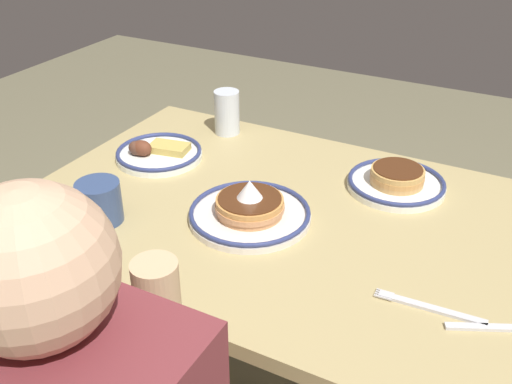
% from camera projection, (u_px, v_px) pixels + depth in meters
% --- Properties ---
extents(dining_table, '(1.12, 0.78, 0.73)m').
position_uv_depth(dining_table, '(277.00, 254.00, 1.34)').
color(dining_table, tan).
rests_on(dining_table, ground_plane).
extents(plate_near_main, '(0.22, 0.22, 0.05)m').
position_uv_depth(plate_near_main, '(396.00, 181.00, 1.36)').
color(plate_near_main, white).
rests_on(plate_near_main, dining_table).
extents(plate_center_pancakes, '(0.22, 0.22, 0.05)m').
position_uv_depth(plate_center_pancakes, '(157.00, 153.00, 1.49)').
color(plate_center_pancakes, white).
rests_on(plate_center_pancakes, dining_table).
extents(plate_far_companion, '(0.26, 0.26, 0.09)m').
position_uv_depth(plate_far_companion, '(250.00, 210.00, 1.24)').
color(plate_far_companion, silver).
rests_on(plate_far_companion, dining_table).
extents(coffee_mug, '(0.09, 0.12, 0.09)m').
position_uv_depth(coffee_mug, '(100.00, 201.00, 1.23)').
color(coffee_mug, '#334772').
rests_on(coffee_mug, dining_table).
extents(drinking_glass, '(0.07, 0.07, 0.12)m').
position_uv_depth(drinking_glass, '(227.00, 114.00, 1.61)').
color(drinking_glass, silver).
rests_on(drinking_glass, dining_table).
extents(fork_near, '(0.19, 0.03, 0.01)m').
position_uv_depth(fork_near, '(429.00, 308.00, 1.01)').
color(fork_near, silver).
rests_on(fork_near, dining_table).
extents(fork_far, '(0.17, 0.09, 0.01)m').
position_uv_depth(fork_far, '(502.00, 328.00, 0.97)').
color(fork_far, silver).
rests_on(fork_far, dining_table).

